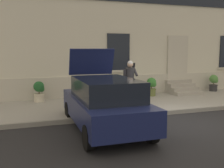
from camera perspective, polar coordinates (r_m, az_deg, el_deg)
The scene contains 12 objects.
ground_plane at distance 8.84m, azimuth 13.37°, elevation -7.92°, with size 80.00×80.00×0.00m, color #232326.
sidewalk at distance 11.21m, azimuth 5.70°, elevation -4.12°, with size 24.00×3.60×0.15m, color #99968E.
curb_edge at distance 9.60m, azimuth 10.37°, elevation -6.16°, with size 24.00×0.12×0.15m, color gray.
building_facade at distance 13.37m, azimuth 1.34°, elevation 13.47°, with size 24.00×1.52×7.50m.
entrance_stoop at distance 13.73m, azimuth 14.66°, elevation -0.89°, with size 1.43×1.28×0.64m.
hatchback_car_navy at distance 7.58m, azimuth -1.60°, elevation -4.04°, with size 1.84×4.09×2.34m.
bollard_near_person at distance 9.59m, azimuth 6.59°, elevation -2.20°, with size 0.15×0.15×1.04m.
person_on_phone at distance 9.94m, azimuth 3.76°, elevation 0.71°, with size 0.51×0.48×1.75m.
planter_cream at distance 11.41m, azimuth -15.34°, elevation -1.45°, with size 0.44×0.44×0.86m.
planter_terracotta at distance 11.97m, azimuth -3.16°, elevation -0.80°, with size 0.44×0.44×0.86m.
planter_olive at distance 12.59m, azimuth 8.49°, elevation -0.47°, with size 0.44×0.44×0.86m.
planter_charcoal at distance 14.89m, azimuth 20.97°, elevation 0.32°, with size 0.44×0.44×0.86m.
Camera 1 is at (-4.62, -7.18, 2.29)m, focal length 42.64 mm.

